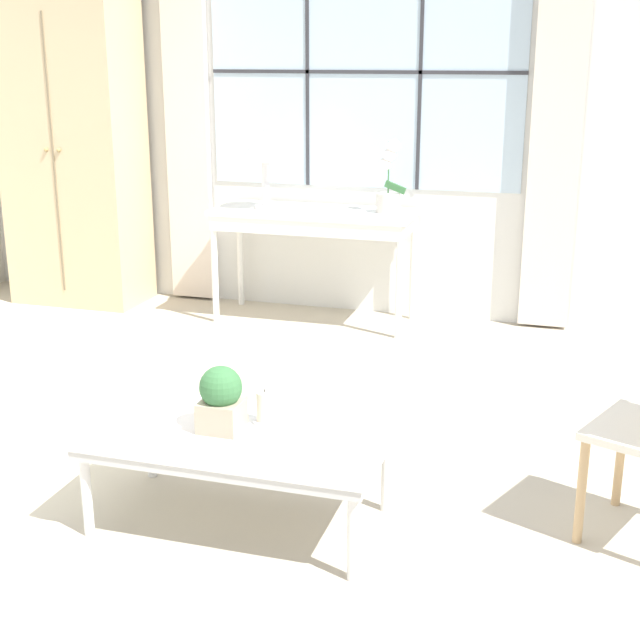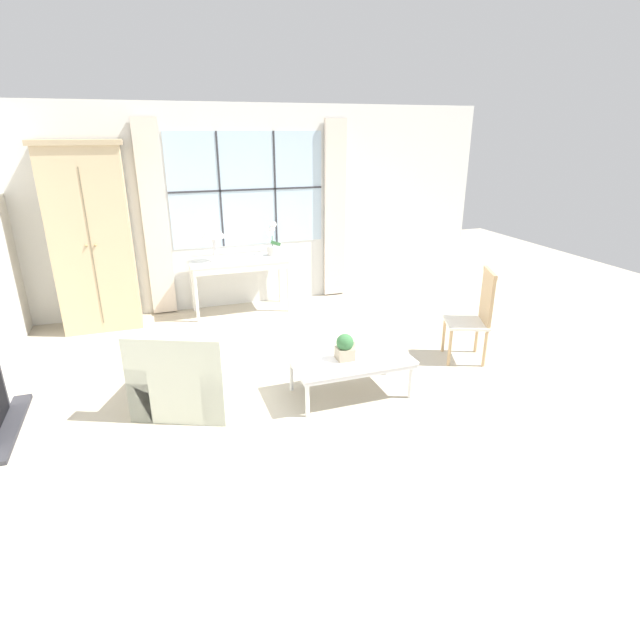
{
  "view_description": "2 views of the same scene",
  "coord_description": "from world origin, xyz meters",
  "px_view_note": "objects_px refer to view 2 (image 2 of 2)",
  "views": [
    {
      "loc": [
        1.52,
        -3.03,
        1.79
      ],
      "look_at": [
        0.52,
        0.28,
        0.75
      ],
      "focal_mm": 50.0,
      "sensor_mm": 36.0,
      "label": 1
    },
    {
      "loc": [
        -1.41,
        -4.12,
        2.45
      ],
      "look_at": [
        0.15,
        0.35,
        0.64
      ],
      "focal_mm": 28.0,
      "sensor_mm": 36.0,
      "label": 2
    }
  ],
  "objects_px": {
    "side_chair_wooden": "(477,312)",
    "potted_plant_small": "(345,347)",
    "table_lamp": "(213,232)",
    "armoire": "(92,238)",
    "coffee_table": "(351,362)",
    "console_table": "(239,264)",
    "potted_orchid": "(272,243)",
    "pillar_candle": "(354,347)",
    "armchair_upholstered": "(189,378)"
  },
  "relations": [
    {
      "from": "table_lamp",
      "to": "coffee_table",
      "type": "distance_m",
      "value": 2.97
    },
    {
      "from": "console_table",
      "to": "coffee_table",
      "type": "xyz_separation_m",
      "value": [
        0.55,
        -2.76,
        -0.34
      ]
    },
    {
      "from": "potted_orchid",
      "to": "side_chair_wooden",
      "type": "distance_m",
      "value": 3.04
    },
    {
      "from": "table_lamp",
      "to": "side_chair_wooden",
      "type": "xyz_separation_m",
      "value": [
        2.51,
        -2.42,
        -0.61
      ]
    },
    {
      "from": "armchair_upholstered",
      "to": "pillar_candle",
      "type": "bearing_deg",
      "value": -8.43
    },
    {
      "from": "potted_plant_small",
      "to": "pillar_candle",
      "type": "relative_size",
      "value": 1.8
    },
    {
      "from": "potted_orchid",
      "to": "side_chair_wooden",
      "type": "bearing_deg",
      "value": -56.21
    },
    {
      "from": "console_table",
      "to": "armoire",
      "type": "bearing_deg",
      "value": 179.33
    },
    {
      "from": "potted_orchid",
      "to": "potted_plant_small",
      "type": "distance_m",
      "value": 2.85
    },
    {
      "from": "table_lamp",
      "to": "potted_orchid",
      "type": "distance_m",
      "value": 0.86
    },
    {
      "from": "armoire",
      "to": "console_table",
      "type": "xyz_separation_m",
      "value": [
        1.83,
        -0.02,
        -0.49
      ]
    },
    {
      "from": "coffee_table",
      "to": "pillar_candle",
      "type": "bearing_deg",
      "value": 53.8
    },
    {
      "from": "armoire",
      "to": "potted_orchid",
      "type": "height_order",
      "value": "armoire"
    },
    {
      "from": "console_table",
      "to": "coffee_table",
      "type": "bearing_deg",
      "value": -78.72
    },
    {
      "from": "pillar_candle",
      "to": "coffee_table",
      "type": "bearing_deg",
      "value": -126.2
    },
    {
      "from": "table_lamp",
      "to": "potted_orchid",
      "type": "bearing_deg",
      "value": 6.36
    },
    {
      "from": "pillar_candle",
      "to": "potted_orchid",
      "type": "bearing_deg",
      "value": 92.65
    },
    {
      "from": "console_table",
      "to": "armchair_upholstered",
      "type": "relative_size",
      "value": 1.21
    },
    {
      "from": "table_lamp",
      "to": "pillar_candle",
      "type": "bearing_deg",
      "value": -69.95
    },
    {
      "from": "table_lamp",
      "to": "armoire",
      "type": "bearing_deg",
      "value": 177.25
    },
    {
      "from": "armoire",
      "to": "pillar_candle",
      "type": "height_order",
      "value": "armoire"
    },
    {
      "from": "table_lamp",
      "to": "pillar_candle",
      "type": "height_order",
      "value": "table_lamp"
    },
    {
      "from": "side_chair_wooden",
      "to": "pillar_candle",
      "type": "height_order",
      "value": "side_chair_wooden"
    },
    {
      "from": "potted_orchid",
      "to": "side_chair_wooden",
      "type": "xyz_separation_m",
      "value": [
        1.68,
        -2.51,
        -0.38
      ]
    },
    {
      "from": "armchair_upholstered",
      "to": "potted_orchid",
      "type": "bearing_deg",
      "value": 59.6
    },
    {
      "from": "table_lamp",
      "to": "potted_orchid",
      "type": "xyz_separation_m",
      "value": [
        0.83,
        0.09,
        -0.22
      ]
    },
    {
      "from": "potted_plant_small",
      "to": "coffee_table",
      "type": "bearing_deg",
      "value": 8.24
    },
    {
      "from": "table_lamp",
      "to": "potted_plant_small",
      "type": "relative_size",
      "value": 2.02
    },
    {
      "from": "armchair_upholstered",
      "to": "coffee_table",
      "type": "distance_m",
      "value": 1.54
    },
    {
      "from": "console_table",
      "to": "armchair_upholstered",
      "type": "bearing_deg",
      "value": -111.39
    },
    {
      "from": "table_lamp",
      "to": "side_chair_wooden",
      "type": "height_order",
      "value": "table_lamp"
    },
    {
      "from": "potted_orchid",
      "to": "potted_plant_small",
      "type": "height_order",
      "value": "potted_orchid"
    },
    {
      "from": "coffee_table",
      "to": "console_table",
      "type": "bearing_deg",
      "value": 101.28
    },
    {
      "from": "pillar_candle",
      "to": "potted_plant_small",
      "type": "bearing_deg",
      "value": -141.93
    },
    {
      "from": "table_lamp",
      "to": "console_table",
      "type": "bearing_deg",
      "value": 8.73
    },
    {
      "from": "table_lamp",
      "to": "coffee_table",
      "type": "xyz_separation_m",
      "value": [
        0.88,
        -2.71,
        -0.83
      ]
    },
    {
      "from": "armchair_upholstered",
      "to": "coffee_table",
      "type": "relative_size",
      "value": 0.98
    },
    {
      "from": "console_table",
      "to": "potted_plant_small",
      "type": "height_order",
      "value": "console_table"
    },
    {
      "from": "table_lamp",
      "to": "potted_plant_small",
      "type": "height_order",
      "value": "table_lamp"
    },
    {
      "from": "armoire",
      "to": "side_chair_wooden",
      "type": "distance_m",
      "value": 4.75
    },
    {
      "from": "console_table",
      "to": "potted_orchid",
      "type": "height_order",
      "value": "potted_orchid"
    },
    {
      "from": "side_chair_wooden",
      "to": "potted_plant_small",
      "type": "relative_size",
      "value": 4.05
    },
    {
      "from": "table_lamp",
      "to": "pillar_candle",
      "type": "relative_size",
      "value": 3.64
    },
    {
      "from": "armoire",
      "to": "table_lamp",
      "type": "relative_size",
      "value": 4.52
    },
    {
      "from": "console_table",
      "to": "pillar_candle",
      "type": "bearing_deg",
      "value": -76.82
    },
    {
      "from": "side_chair_wooden",
      "to": "console_table",
      "type": "bearing_deg",
      "value": 131.42
    },
    {
      "from": "console_table",
      "to": "armchair_upholstered",
      "type": "height_order",
      "value": "armchair_upholstered"
    },
    {
      "from": "armchair_upholstered",
      "to": "side_chair_wooden",
      "type": "relative_size",
      "value": 1.08
    },
    {
      "from": "potted_orchid",
      "to": "armchair_upholstered",
      "type": "bearing_deg",
      "value": -120.4
    },
    {
      "from": "table_lamp",
      "to": "coffee_table",
      "type": "relative_size",
      "value": 0.45
    }
  ]
}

